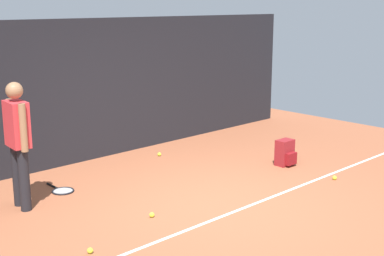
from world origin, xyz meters
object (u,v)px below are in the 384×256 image
(tennis_player, at_px, (18,138))
(tennis_ball_near_player, at_px, (152,215))
(tennis_ball_by_fence, at_px, (159,154))
(tennis_ball_mid_court, at_px, (90,251))
(backpack, at_px, (285,153))
(tennis_ball_far_left, at_px, (335,178))
(tennis_racket, at_px, (62,190))

(tennis_player, bearing_deg, tennis_ball_near_player, 41.19)
(tennis_player, height_order, tennis_ball_by_fence, tennis_player)
(tennis_ball_by_fence, bearing_deg, tennis_ball_mid_court, -141.42)
(backpack, xyz_separation_m, tennis_ball_by_fence, (-1.19, 1.89, -0.18))
(backpack, height_order, tennis_ball_by_fence, backpack)
(tennis_ball_mid_court, distance_m, tennis_ball_far_left, 4.18)
(tennis_racket, bearing_deg, backpack, 66.43)
(tennis_ball_near_player, bearing_deg, tennis_player, 125.55)
(tennis_player, xyz_separation_m, tennis_ball_near_player, (1.04, -1.46, -0.93))
(tennis_racket, distance_m, tennis_ball_mid_court, 2.14)
(tennis_player, height_order, tennis_ball_near_player, tennis_player)
(tennis_ball_by_fence, xyz_separation_m, tennis_ball_far_left, (1.12, -2.89, 0.00))
(tennis_ball_near_player, bearing_deg, tennis_ball_far_left, -14.85)
(backpack, relative_size, tennis_ball_far_left, 6.67)
(tennis_player, bearing_deg, backpack, 78.73)
(tennis_racket, height_order, backpack, backpack)
(tennis_ball_mid_court, bearing_deg, tennis_ball_by_fence, 38.58)
(tennis_racket, bearing_deg, tennis_player, -74.26)
(tennis_racket, relative_size, tennis_ball_by_fence, 9.29)
(tennis_ball_mid_court, height_order, tennis_ball_far_left, same)
(tennis_ball_by_fence, distance_m, tennis_ball_mid_court, 3.87)
(backpack, xyz_separation_m, tennis_ball_far_left, (-0.07, -1.00, -0.18))
(tennis_ball_mid_court, bearing_deg, backpack, 7.12)
(tennis_ball_near_player, xyz_separation_m, tennis_ball_by_fence, (1.89, 2.09, 0.00))
(tennis_player, height_order, tennis_ball_mid_court, tennis_player)
(tennis_ball_by_fence, relative_size, tennis_ball_far_left, 1.00)
(tennis_racket, xyz_separation_m, backpack, (3.41, -1.46, 0.20))
(tennis_player, xyz_separation_m, tennis_ball_far_left, (4.05, -2.25, -0.93))
(tennis_ball_near_player, xyz_separation_m, tennis_ball_mid_court, (-1.14, -0.32, 0.00))
(tennis_player, relative_size, tennis_racket, 2.77)
(backpack, distance_m, tennis_ball_near_player, 3.09)
(tennis_racket, bearing_deg, tennis_ball_mid_court, -22.59)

